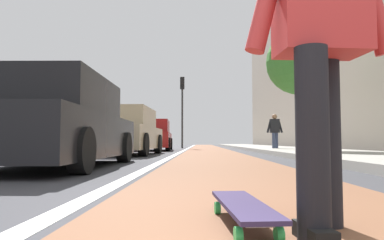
# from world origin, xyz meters

# --- Properties ---
(ground_plane) EXTENTS (80.00, 80.00, 0.00)m
(ground_plane) POSITION_xyz_m (10.00, 0.00, 0.00)
(ground_plane) COLOR #38383D
(bike_lane_paint) EXTENTS (56.00, 2.16, 0.00)m
(bike_lane_paint) POSITION_xyz_m (24.00, 0.00, 0.00)
(bike_lane_paint) COLOR brown
(bike_lane_paint) RESTS_ON ground
(lane_stripe_white) EXTENTS (52.00, 0.16, 0.01)m
(lane_stripe_white) POSITION_xyz_m (20.00, 1.23, 0.00)
(lane_stripe_white) COLOR silver
(lane_stripe_white) RESTS_ON ground
(sidewalk_curb) EXTENTS (52.00, 3.20, 0.14)m
(sidewalk_curb) POSITION_xyz_m (18.00, -3.37, 0.07)
(sidewalk_curb) COLOR #9E9B93
(sidewalk_curb) RESTS_ON ground
(building_facade) EXTENTS (40.00, 1.20, 11.27)m
(building_facade) POSITION_xyz_m (22.00, -6.38, 5.64)
(building_facade) COLOR gray
(building_facade) RESTS_ON ground
(skateboard) EXTENTS (0.86, 0.28, 0.11)m
(skateboard) POSITION_xyz_m (1.32, 0.19, 0.09)
(skateboard) COLOR green
(skateboard) RESTS_ON ground
(skater_person) EXTENTS (0.48, 0.72, 1.64)m
(skater_person) POSITION_xyz_m (1.17, -0.16, 0.94)
(skater_person) COLOR black
(skater_person) RESTS_ON ground
(parked_car_near) EXTENTS (4.40, 2.05, 1.46)m
(parked_car_near) POSITION_xyz_m (5.31, 2.83, 0.70)
(parked_car_near) COLOR black
(parked_car_near) RESTS_ON ground
(parked_car_mid) EXTENTS (4.42, 2.05, 1.50)m
(parked_car_mid) POSITION_xyz_m (10.90, 2.85, 0.73)
(parked_car_mid) COLOR tan
(parked_car_mid) RESTS_ON ground
(parked_car_far) EXTENTS (4.52, 2.07, 1.47)m
(parked_car_far) POSITION_xyz_m (16.80, 2.79, 0.70)
(parked_car_far) COLOR maroon
(parked_car_far) RESTS_ON ground
(traffic_light) EXTENTS (0.33, 0.28, 4.70)m
(traffic_light) POSITION_xyz_m (22.77, 1.63, 3.22)
(traffic_light) COLOR #2D2D2D
(traffic_light) RESTS_ON ground
(street_tree_mid) EXTENTS (2.24, 2.24, 4.27)m
(street_tree_mid) POSITION_xyz_m (11.63, -2.97, 3.11)
(street_tree_mid) COLOR brown
(street_tree_mid) RESTS_ON ground
(pedestrian_distant) EXTENTS (0.45, 0.70, 1.61)m
(pedestrian_distant) POSITION_xyz_m (14.83, -2.78, 0.92)
(pedestrian_distant) COLOR #384260
(pedestrian_distant) RESTS_ON ground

